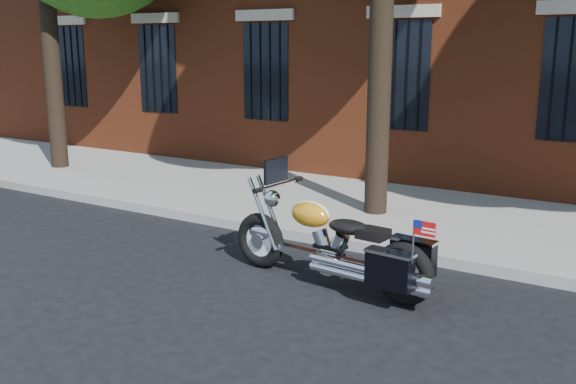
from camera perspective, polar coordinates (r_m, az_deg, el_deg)
The scene contains 4 objects.
ground at distance 8.23m, azimuth -3.75°, elevation -6.74°, with size 120.00×120.00×0.00m, color black.
curb at distance 9.31m, azimuth 1.13°, elevation -3.86°, with size 40.00×0.16×0.15m, color gray.
sidewalk at distance 10.91m, azimuth 6.11°, elevation -1.38°, with size 40.00×3.60×0.15m, color gray.
motorcycle at distance 7.44m, azimuth 4.36°, elevation -4.98°, with size 2.80×0.96×1.43m.
Camera 1 is at (4.48, -6.32, 2.79)m, focal length 40.00 mm.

